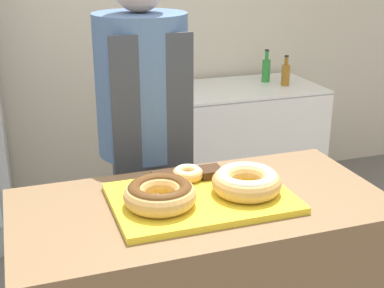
{
  "coord_description": "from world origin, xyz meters",
  "views": [
    {
      "loc": [
        -0.58,
        -1.59,
        1.74
      ],
      "look_at": [
        0.0,
        0.1,
        1.09
      ],
      "focal_mm": 50.0,
      "sensor_mm": 36.0,
      "label": 1
    }
  ],
  "objects": [
    {
      "name": "bottle_blue",
      "position": [
        0.47,
        1.84,
        0.91
      ],
      "size": [
        0.08,
        0.08,
        0.2
      ],
      "color": "#1E4CB2",
      "rests_on": "chest_freezer"
    },
    {
      "name": "wall_back",
      "position": [
        0.0,
        2.13,
        1.35
      ],
      "size": [
        8.0,
        0.06,
        2.7
      ],
      "color": "beige",
      "rests_on": "ground_plane"
    },
    {
      "name": "baker_person",
      "position": [
        -0.03,
        0.7,
        0.92
      ],
      "size": [
        0.42,
        0.42,
        1.75
      ],
      "color": "#4C4C51",
      "rests_on": "ground_plane"
    },
    {
      "name": "bottle_amber",
      "position": [
        1.24,
        1.68,
        0.92
      ],
      "size": [
        0.06,
        0.06,
        0.21
      ],
      "color": "#99661E",
      "rests_on": "chest_freezer"
    },
    {
      "name": "donut_mini_center",
      "position": [
        0.0,
        0.15,
        0.96
      ],
      "size": [
        0.12,
        0.12,
        0.04
      ],
      "color": "tan",
      "rests_on": "serving_tray"
    },
    {
      "name": "brownie_back_right",
      "position": [
        0.09,
        0.15,
        0.95
      ],
      "size": [
        0.09,
        0.09,
        0.03
      ],
      "color": "#382111",
      "rests_on": "serving_tray"
    },
    {
      "name": "serving_tray",
      "position": [
        0.0,
        0.0,
        0.92
      ],
      "size": [
        0.63,
        0.43,
        0.02
      ],
      "color": "yellow",
      "rests_on": "display_counter"
    },
    {
      "name": "donut_chocolate_glaze",
      "position": [
        -0.16,
        -0.03,
        0.98
      ],
      "size": [
        0.25,
        0.25,
        0.08
      ],
      "color": "tan",
      "rests_on": "serving_tray"
    },
    {
      "name": "donut_light_glaze",
      "position": [
        0.16,
        -0.03,
        0.98
      ],
      "size": [
        0.25,
        0.25,
        0.08
      ],
      "color": "tan",
      "rests_on": "serving_tray"
    },
    {
      "name": "bottle_green",
      "position": [
        1.16,
        1.82,
        0.93
      ],
      "size": [
        0.06,
        0.06,
        0.23
      ],
      "color": "#2D8C38",
      "rests_on": "chest_freezer"
    },
    {
      "name": "chest_freezer",
      "position": [
        0.93,
        1.74,
        0.42
      ],
      "size": [
        1.08,
        0.64,
        0.84
      ],
      "color": "white",
      "rests_on": "ground_plane"
    },
    {
      "name": "brownie_back_left",
      "position": [
        -0.09,
        0.15,
        0.95
      ],
      "size": [
        0.09,
        0.09,
        0.03
      ],
      "color": "#382111",
      "rests_on": "serving_tray"
    }
  ]
}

